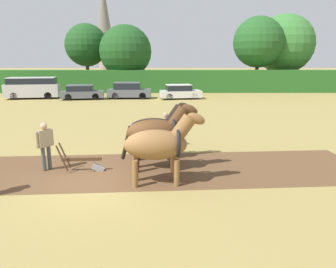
{
  "coord_description": "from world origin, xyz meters",
  "views": [
    {
      "loc": [
        2.28,
        -10.26,
        4.01
      ],
      "look_at": [
        2.37,
        2.14,
        1.1
      ],
      "focal_mm": 35.0,
      "sensor_mm": 36.0,
      "label": 1
    }
  ],
  "objects": [
    {
      "name": "parked_van",
      "position": [
        -10.97,
        22.53,
        1.08
      ],
      "size": [
        5.35,
        2.76,
        2.1
      ],
      "rotation": [
        0.0,
        0.0,
        0.15
      ],
      "color": "#BCBCC1",
      "rests_on": "ground"
    },
    {
      "name": "draft_horse_lead_right",
      "position": [
        1.99,
        1.15,
        1.4
      ],
      "size": [
        2.71,
        1.1,
        2.48
      ],
      "rotation": [
        0.0,
        0.0,
        0.06
      ],
      "color": "#513319",
      "rests_on": "ground"
    },
    {
      "name": "parked_car_center_left",
      "position": [
        -1.39,
        22.5,
        0.77
      ],
      "size": [
        4.29,
        1.76,
        1.61
      ],
      "rotation": [
        0.0,
        0.0,
        0.01
      ],
      "color": "#565B66",
      "rests_on": "ground"
    },
    {
      "name": "tree_left",
      "position": [
        -7.74,
        32.57,
        5.51
      ],
      "size": [
        5.33,
        5.33,
        8.19
      ],
      "color": "brown",
      "rests_on": "ground"
    },
    {
      "name": "draft_horse_lead_left",
      "position": [
        2.07,
        -0.21,
        1.32
      ],
      "size": [
        2.74,
        1.14,
        2.4
      ],
      "rotation": [
        0.0,
        0.0,
        0.06
      ],
      "color": "brown",
      "rests_on": "ground"
    },
    {
      "name": "tree_center",
      "position": [
        13.53,
        30.72,
        5.81
      ],
      "size": [
        6.09,
        6.09,
        8.87
      ],
      "color": "#4C3823",
      "rests_on": "ground"
    },
    {
      "name": "parked_car_left",
      "position": [
        -5.92,
        21.84,
        0.68
      ],
      "size": [
        4.31,
        2.29,
        1.41
      ],
      "rotation": [
        0.0,
        0.0,
        0.15
      ],
      "color": "#565B66",
      "rests_on": "ground"
    },
    {
      "name": "farmer_beside_team",
      "position": [
        2.27,
        4.16,
        0.93
      ],
      "size": [
        0.33,
        0.63,
        1.61
      ],
      "rotation": [
        0.0,
        0.0,
        -0.29
      ],
      "color": "#28334C",
      "rests_on": "ground"
    },
    {
      "name": "tree_center_right",
      "position": [
        17.54,
        33.07,
        5.66
      ],
      "size": [
        7.52,
        7.52,
        9.42
      ],
      "color": "#4C3823",
      "rests_on": "ground"
    },
    {
      "name": "church_spire",
      "position": [
        -11.39,
        65.96,
        10.88
      ],
      "size": [
        3.2,
        3.2,
        20.8
      ],
      "color": "gray",
      "rests_on": "ground"
    },
    {
      "name": "draft_horse_trail_left",
      "position": [
        1.91,
        2.5,
        1.27
      ],
      "size": [
        2.67,
        0.97,
        2.35
      ],
      "rotation": [
        0.0,
        0.0,
        0.06
      ],
      "color": "black",
      "rests_on": "ground"
    },
    {
      "name": "plow",
      "position": [
        -0.61,
        0.98,
        0.32
      ],
      "size": [
        1.66,
        0.48,
        1.13
      ],
      "rotation": [
        0.0,
        0.0,
        0.06
      ],
      "color": "#4C331E",
      "rests_on": "ground"
    },
    {
      "name": "farmer_at_plow",
      "position": [
        -2.06,
        1.13,
        1.03
      ],
      "size": [
        0.47,
        0.58,
        1.75
      ],
      "rotation": [
        0.0,
        0.0,
        -0.64
      ],
      "color": "#4C4C4C",
      "rests_on": "ground"
    },
    {
      "name": "tree_center_left",
      "position": [
        -2.59,
        30.7,
        4.72
      ],
      "size": [
        6.32,
        6.32,
        7.89
      ],
      "color": "#4C3823",
      "rests_on": "ground"
    },
    {
      "name": "plowed_furrow_strip",
      "position": [
        -1.43,
        0.93,
        0.0
      ],
      "size": [
        22.28,
        5.43,
        0.01
      ],
      "primitive_type": "cube",
      "rotation": [
        0.0,
        0.0,
        0.06
      ],
      "color": "brown",
      "rests_on": "ground"
    },
    {
      "name": "ground_plane",
      "position": [
        0.0,
        0.0,
        0.0
      ],
      "size": [
        240.0,
        240.0,
        0.0
      ],
      "primitive_type": "plane",
      "color": "#998447"
    },
    {
      "name": "parked_car_center",
      "position": [
        3.7,
        22.1,
        0.69
      ],
      "size": [
        4.22,
        2.33,
        1.42
      ],
      "rotation": [
        0.0,
        0.0,
        0.16
      ],
      "color": "silver",
      "rests_on": "ground"
    },
    {
      "name": "hedgerow",
      "position": [
        0.0,
        28.49,
        1.29
      ],
      "size": [
        73.7,
        1.73,
        2.58
      ],
      "primitive_type": "cube",
      "color": "#286023",
      "rests_on": "ground"
    }
  ]
}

